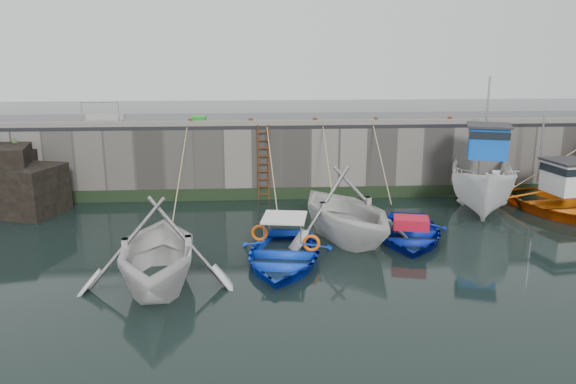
{
  "coord_description": "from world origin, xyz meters",
  "views": [
    {
      "loc": [
        -2.52,
        -13.26,
        6.17
      ],
      "look_at": [
        -1.19,
        6.44,
        1.2
      ],
      "focal_mm": 35.0,
      "sensor_mm": 36.0,
      "label": 1
    }
  ],
  "objects": [
    {
      "name": "boat_near_white",
      "position": [
        -5.09,
        1.19,
        0.0
      ],
      "size": [
        4.76,
        5.41,
        2.68
      ],
      "primitive_type": "imported",
      "rotation": [
        0.0,
        0.0,
        0.07
      ],
      "color": "silver",
      "rests_on": "ground"
    },
    {
      "name": "algae_back",
      "position": [
        0.0,
        9.96,
        0.25
      ],
      "size": [
        30.0,
        0.08,
        0.5
      ],
      "primitive_type": "cube",
      "color": "black",
      "rests_on": "ground"
    },
    {
      "name": "kerb_back",
      "position": [
        0.0,
        10.15,
        3.26
      ],
      "size": [
        30.0,
        0.3,
        0.2
      ],
      "primitive_type": "cube",
      "color": "slate",
      "rests_on": "road_back"
    },
    {
      "name": "bollard_d",
      "position": [
        2.8,
        10.25,
        3.3
      ],
      "size": [
        0.18,
        0.18,
        0.28
      ],
      "primitive_type": "cylinder",
      "color": "#3F1E0F",
      "rests_on": "road_back"
    },
    {
      "name": "boat_far_orange",
      "position": [
        9.51,
        7.42,
        0.39
      ],
      "size": [
        5.02,
        6.45,
        4.22
      ],
      "rotation": [
        0.0,
        0.0,
        0.14
      ],
      "color": "#DF5E0B",
      "rests_on": "ground"
    },
    {
      "name": "boat_near_blue",
      "position": [
        -1.61,
        2.61,
        0.0
      ],
      "size": [
        4.02,
        5.11,
        0.96
      ],
      "primitive_type": "imported",
      "rotation": [
        0.0,
        0.0,
        -0.17
      ],
      "color": "blue",
      "rests_on": "ground"
    },
    {
      "name": "boat_near_blacktrim_rope",
      "position": [
        0.59,
        8.53,
        0.0
      ],
      "size": [
        0.04,
        3.92,
        3.1
      ],
      "primitive_type": null,
      "color": "tan",
      "rests_on": "ground"
    },
    {
      "name": "quay_back",
      "position": [
        0.0,
        12.5,
        1.5
      ],
      "size": [
        30.0,
        5.0,
        3.0
      ],
      "primitive_type": "cube",
      "color": "slate",
      "rests_on": "ground"
    },
    {
      "name": "boat_near_blue_rope",
      "position": [
        -1.61,
        7.55,
        0.0
      ],
      "size": [
        0.04,
        5.54,
        3.1
      ],
      "primitive_type": null,
      "color": "tan",
      "rests_on": "ground"
    },
    {
      "name": "boat_near_blacktrim",
      "position": [
        0.59,
        4.57,
        0.0
      ],
      "size": [
        6.06,
        6.48,
        2.76
      ],
      "primitive_type": "imported",
      "rotation": [
        0.0,
        0.0,
        0.35
      ],
      "color": "silver",
      "rests_on": "ground"
    },
    {
      "name": "boat_far_white",
      "position": [
        6.76,
        8.05,
        1.06
      ],
      "size": [
        4.49,
        6.98,
        5.52
      ],
      "rotation": [
        0.0,
        0.0,
        -0.34
      ],
      "color": "white",
      "rests_on": "ground"
    },
    {
      "name": "boat_near_navy",
      "position": [
        2.79,
        4.51,
        0.0
      ],
      "size": [
        4.09,
        5.03,
        0.92
      ],
      "primitive_type": "imported",
      "rotation": [
        0.0,
        0.0,
        -0.23
      ],
      "color": "#0B21AF",
      "rests_on": "ground"
    },
    {
      "name": "bollard_a",
      "position": [
        -5.0,
        10.25,
        3.3
      ],
      "size": [
        0.18,
        0.18,
        0.28
      ],
      "primitive_type": "cylinder",
      "color": "#3F1E0F",
      "rests_on": "road_back"
    },
    {
      "name": "road_back",
      "position": [
        0.0,
        12.5,
        3.08
      ],
      "size": [
        30.0,
        5.0,
        0.16
      ],
      "primitive_type": "cube",
      "color": "black",
      "rests_on": "quay_back"
    },
    {
      "name": "bollard_e",
      "position": [
        6.0,
        10.25,
        3.3
      ],
      "size": [
        0.18,
        0.18,
        0.28
      ],
      "primitive_type": "cylinder",
      "color": "#3F1E0F",
      "rests_on": "road_back"
    },
    {
      "name": "boat_near_navy_rope",
      "position": [
        2.79,
        8.5,
        0.0
      ],
      "size": [
        0.04,
        3.97,
        3.1
      ],
      "primitive_type": null,
      "color": "tan",
      "rests_on": "ground"
    },
    {
      "name": "railing",
      "position": [
        -8.75,
        11.25,
        3.36
      ],
      "size": [
        1.6,
        1.05,
        1.0
      ],
      "color": "#A5A8AD",
      "rests_on": "road_back"
    },
    {
      "name": "bollard_c",
      "position": [
        0.2,
        10.25,
        3.3
      ],
      "size": [
        0.18,
        0.18,
        0.28
      ],
      "primitive_type": "cylinder",
      "color": "#3F1E0F",
      "rests_on": "road_back"
    },
    {
      "name": "boat_near_white_rope",
      "position": [
        -5.09,
        6.84,
        0.0
      ],
      "size": [
        0.04,
        6.83,
        3.1
      ],
      "primitive_type": null,
      "color": "tan",
      "rests_on": "ground"
    },
    {
      "name": "ladder",
      "position": [
        -2.0,
        9.91,
        1.59
      ],
      "size": [
        0.51,
        0.08,
        3.2
      ],
      "color": "#3F1E0F",
      "rests_on": "ground"
    },
    {
      "name": "ground",
      "position": [
        0.0,
        0.0,
        0.0
      ],
      "size": [
        120.0,
        120.0,
        0.0
      ],
      "primitive_type": "plane",
      "color": "black",
      "rests_on": "ground"
    },
    {
      "name": "fish_crate",
      "position": [
        -4.72,
        11.0,
        3.31
      ],
      "size": [
        0.6,
        0.47,
        0.31
      ],
      "primitive_type": "cube",
      "rotation": [
        0.0,
        0.0,
        -0.08
      ],
      "color": "green",
      "rests_on": "road_back"
    },
    {
      "name": "bollard_b",
      "position": [
        -2.5,
        10.25,
        3.3
      ],
      "size": [
        0.18,
        0.18,
        0.28
      ],
      "primitive_type": "cylinder",
      "color": "#3F1E0F",
      "rests_on": "road_back"
    }
  ]
}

